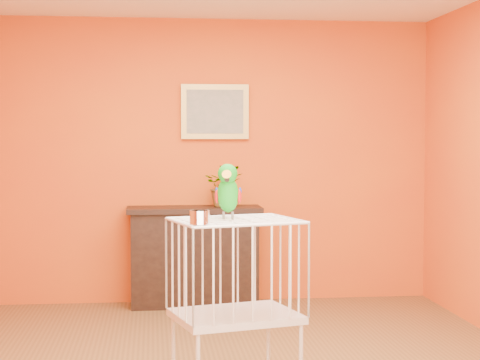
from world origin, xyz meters
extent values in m
plane|color=#C64112|center=(0.00, 2.25, 1.30)|extent=(4.00, 0.00, 4.00)
plane|color=#C64112|center=(0.00, -2.25, 1.30)|extent=(4.00, 0.00, 4.00)
cube|color=black|center=(-0.20, 2.04, 0.42)|extent=(1.13, 0.38, 0.84)
cube|color=black|center=(-0.20, 2.04, 0.87)|extent=(1.20, 0.43, 0.05)
cube|color=black|center=(-0.20, 1.87, 0.42)|extent=(0.79, 0.02, 0.42)
cube|color=maroon|center=(-0.44, 2.00, 0.33)|extent=(0.05, 0.17, 0.26)
cube|color=#365128|center=(-0.36, 2.00, 0.33)|extent=(0.05, 0.17, 0.26)
cube|color=maroon|center=(-0.28, 2.00, 0.33)|extent=(0.05, 0.17, 0.26)
cube|color=#365128|center=(-0.18, 2.00, 0.33)|extent=(0.05, 0.17, 0.26)
cube|color=maroon|center=(-0.09, 2.00, 0.33)|extent=(0.05, 0.17, 0.26)
imported|color=#26722D|center=(0.07, 2.08, 1.04)|extent=(0.40, 0.43, 0.29)
cube|color=#B99442|center=(0.00, 2.22, 1.75)|extent=(0.62, 0.03, 0.50)
cube|color=gray|center=(0.00, 2.21, 1.75)|extent=(0.52, 0.01, 0.40)
cube|color=beige|center=(-0.10, -0.60, 0.49)|extent=(0.79, 0.67, 0.04)
cube|color=beige|center=(-0.10, -0.60, 1.04)|extent=(0.79, 0.67, 0.01)
cylinder|color=beige|center=(-0.46, -0.45, 0.23)|extent=(0.02, 0.02, 0.47)
cylinder|color=beige|center=(0.13, -0.29, 0.23)|extent=(0.02, 0.02, 0.47)
cylinder|color=silver|center=(-0.32, -0.87, 1.09)|extent=(0.11, 0.11, 0.07)
cylinder|color=#59544C|center=(-0.17, -0.55, 1.06)|extent=(0.01, 0.01, 0.05)
cylinder|color=#59544C|center=(-0.12, -0.56, 1.06)|extent=(0.01, 0.01, 0.05)
ellipsoid|color=#048C12|center=(-0.14, -0.55, 1.18)|extent=(0.15, 0.20, 0.23)
ellipsoid|color=#048C12|center=(-0.15, -0.59, 1.31)|extent=(0.13, 0.14, 0.11)
cone|color=orange|center=(-0.16, -0.64, 1.29)|extent=(0.06, 0.08, 0.07)
cone|color=black|center=(-0.15, -0.63, 1.27)|extent=(0.03, 0.03, 0.03)
sphere|color=black|center=(-0.19, -0.60, 1.32)|extent=(0.02, 0.02, 0.02)
sphere|color=black|center=(-0.11, -0.62, 1.32)|extent=(0.02, 0.02, 0.02)
ellipsoid|color=#A50C0C|center=(-0.20, -0.53, 1.17)|extent=(0.04, 0.07, 0.08)
ellipsoid|color=navy|center=(-0.08, -0.56, 1.17)|extent=(0.04, 0.07, 0.08)
cone|color=#048C12|center=(-0.13, -0.48, 1.11)|extent=(0.10, 0.17, 0.13)
camera|label=1|loc=(-0.57, -5.12, 1.51)|focal=60.00mm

